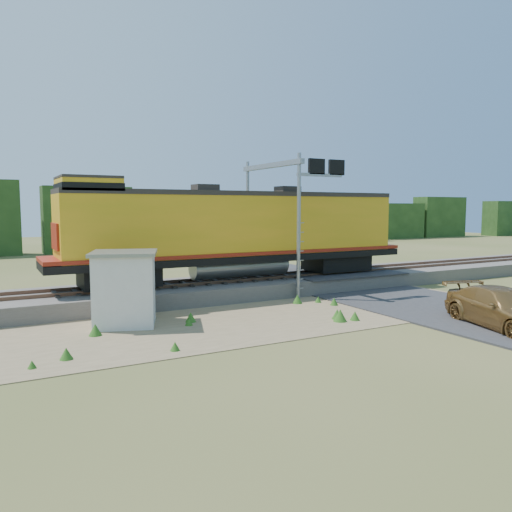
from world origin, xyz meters
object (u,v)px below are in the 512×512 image
locomotive (235,230)px  signal_gantry (283,192)px  shed (125,288)px  car (503,308)px

locomotive → signal_gantry: signal_gantry is taller
shed → signal_gantry: signal_gantry is taller
locomotive → signal_gantry: 3.41m
shed → car: shed is taller
car → signal_gantry: bearing=121.4°
signal_gantry → car: bearing=-73.7°
locomotive → shed: 8.42m
locomotive → signal_gantry: bearing=-14.5°
locomotive → car: size_ratio=3.71×
signal_gantry → shed: bearing=-160.1°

